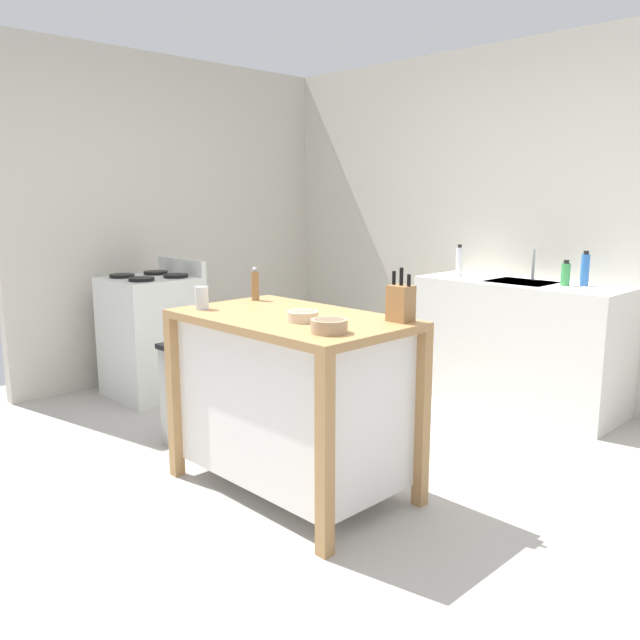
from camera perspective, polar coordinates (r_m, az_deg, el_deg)
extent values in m
plane|color=#ADA8A0|center=(3.46, -0.29, -14.67)|extent=(6.19, 6.19, 0.00)
cube|color=beige|center=(5.07, 19.46, 8.09)|extent=(5.19, 0.10, 2.60)
cube|color=beige|center=(5.72, -12.31, 8.70)|extent=(0.10, 2.97, 2.60)
cube|color=#AD7F4C|center=(3.20, -2.55, 0.06)|extent=(1.19, 0.72, 0.04)
cube|color=white|center=(3.30, -2.49, -6.87)|extent=(1.09, 0.62, 0.77)
cube|color=#AD7F4C|center=(3.56, -12.63, -6.64)|extent=(0.06, 0.06, 0.87)
cube|color=#AD7F4C|center=(2.72, 0.43, -11.95)|extent=(0.06, 0.06, 0.87)
cube|color=#AD7F4C|center=(3.93, -4.46, -4.74)|extent=(0.06, 0.06, 0.87)
cube|color=#AD7F4C|center=(3.19, 8.91, -8.59)|extent=(0.06, 0.06, 0.87)
cube|color=#9E7042|center=(3.05, 7.08, 1.44)|extent=(0.11, 0.09, 0.17)
cylinder|color=black|center=(3.06, 6.48, 3.69)|extent=(0.02, 0.02, 0.06)
cylinder|color=black|center=(3.03, 7.13, 3.80)|extent=(0.02, 0.02, 0.08)
cylinder|color=black|center=(3.01, 7.79, 3.46)|extent=(0.02, 0.02, 0.06)
cylinder|color=tan|center=(2.78, 0.80, -0.53)|extent=(0.16, 0.16, 0.06)
cylinder|color=brown|center=(2.78, 0.80, 0.00)|extent=(0.13, 0.13, 0.01)
cylinder|color=beige|center=(3.04, -1.54, 0.33)|extent=(0.15, 0.15, 0.05)
cylinder|color=gray|center=(3.04, -1.54, 0.72)|extent=(0.12, 0.12, 0.01)
cylinder|color=silver|center=(3.42, -10.31, 1.92)|extent=(0.07, 0.07, 0.12)
cylinder|color=olive|center=(3.67, -5.69, 2.97)|extent=(0.04, 0.04, 0.16)
sphere|color=#99999E|center=(3.66, -5.72, 4.40)|extent=(0.03, 0.03, 0.03)
cube|color=gray|center=(3.97, -10.97, -6.78)|extent=(0.34, 0.26, 0.60)
cube|color=black|center=(3.89, -11.13, -2.35)|extent=(0.36, 0.28, 0.03)
cube|color=white|center=(4.87, 17.06, -1.99)|extent=(1.44, 0.60, 0.90)
cube|color=silver|center=(4.78, 17.23, 3.04)|extent=(0.44, 0.36, 0.03)
cylinder|color=#B7BCC1|center=(4.90, 18.20, 4.65)|extent=(0.02, 0.02, 0.22)
cylinder|color=green|center=(4.66, 20.69, 3.74)|extent=(0.06, 0.06, 0.15)
cylinder|color=black|center=(4.65, 20.76, 4.79)|extent=(0.04, 0.04, 0.02)
cylinder|color=blue|center=(4.69, 22.17, 4.06)|extent=(0.06, 0.06, 0.21)
cylinder|color=black|center=(4.67, 22.27, 5.48)|extent=(0.03, 0.03, 0.02)
cylinder|color=white|center=(4.97, 12.08, 4.98)|extent=(0.05, 0.05, 0.21)
cylinder|color=black|center=(4.96, 12.14, 6.35)|extent=(0.03, 0.03, 0.02)
cube|color=silver|center=(5.04, -14.50, -1.44)|extent=(0.60, 0.60, 0.90)
cube|color=silver|center=(5.10, -12.04, 4.60)|extent=(0.60, 0.04, 0.12)
cylinder|color=black|center=(5.02, -16.93, 3.72)|extent=(0.18, 0.18, 0.02)
cylinder|color=black|center=(4.77, -15.36, 3.46)|extent=(0.18, 0.18, 0.02)
cylinder|color=black|center=(5.15, -14.18, 4.03)|extent=(0.18, 0.18, 0.02)
cylinder|color=black|center=(4.92, -12.51, 3.79)|extent=(0.18, 0.18, 0.02)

